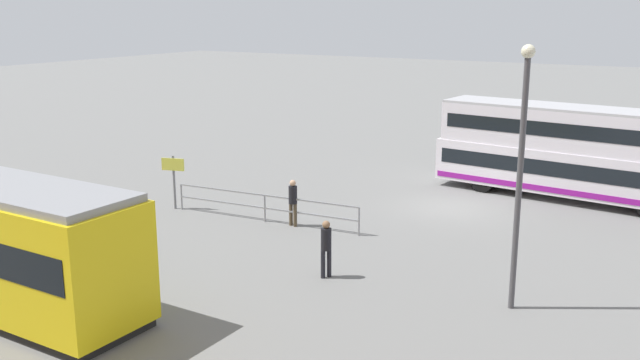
{
  "coord_description": "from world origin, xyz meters",
  "views": [
    {
      "loc": [
        -9.62,
        26.99,
        7.99
      ],
      "look_at": [
        3.33,
        5.05,
        1.8
      ],
      "focal_mm": 39.91,
      "sensor_mm": 36.0,
      "label": 1
    }
  ],
  "objects": [
    {
      "name": "pedestrian_near_railing",
      "position": [
        4.24,
        5.49,
        1.03
      ],
      "size": [
        0.37,
        0.37,
        1.78
      ],
      "color": "#4C3F2D",
      "rests_on": "ground"
    },
    {
      "name": "info_sign",
      "position": [
        9.66,
        5.97,
        1.5
      ],
      "size": [
        0.95,
        0.31,
        2.21
      ],
      "color": "slate",
      "rests_on": "ground"
    },
    {
      "name": "pedestrian_railing",
      "position": [
        5.46,
        5.59,
        0.74
      ],
      "size": [
        7.84,
        0.69,
        1.08
      ],
      "color": "gray",
      "rests_on": "ground"
    },
    {
      "name": "street_lamp",
      "position": [
        -4.94,
        8.78,
        4.14
      ],
      "size": [
        0.36,
        0.36,
        7.1
      ],
      "color": "#4C4C51",
      "rests_on": "ground"
    },
    {
      "name": "double_decker_bus",
      "position": [
        -4.05,
        -3.74,
        2.03
      ],
      "size": [
        12.09,
        3.68,
        3.96
      ],
      "color": "silver",
      "rests_on": "ground"
    },
    {
      "name": "pedestrian_crossing",
      "position": [
        0.55,
        9.39,
        1.04
      ],
      "size": [
        0.43,
        0.43,
        1.79
      ],
      "color": "black",
      "rests_on": "ground"
    },
    {
      "name": "ground_plane",
      "position": [
        0.0,
        0.0,
        0.0
      ],
      "size": [
        160.0,
        160.0,
        0.0
      ],
      "primitive_type": "plane",
      "color": "slate"
    }
  ]
}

